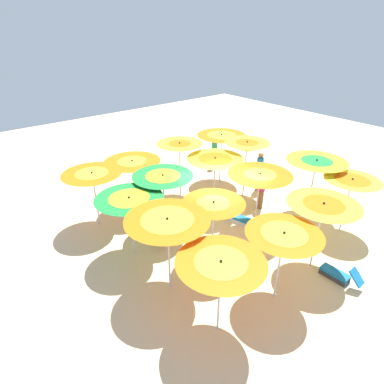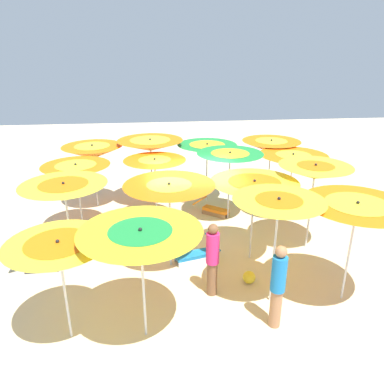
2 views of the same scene
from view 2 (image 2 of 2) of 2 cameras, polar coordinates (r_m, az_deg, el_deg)
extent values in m
cube|color=beige|center=(11.13, 0.29, -7.70)|extent=(37.85, 37.85, 0.04)
cylinder|color=silver|center=(7.71, -18.90, -14.90)|extent=(0.05, 0.05, 1.95)
cone|color=yellow|center=(7.20, -19.83, -8.61)|extent=(1.92, 1.92, 0.36)
cone|color=orange|center=(7.16, -19.91, -8.09)|extent=(1.18, 1.18, 0.22)
sphere|color=black|center=(7.10, -20.04, -7.15)|extent=(0.07, 0.07, 0.07)
cylinder|color=silver|center=(7.37, -7.47, -14.66)|extent=(0.05, 0.05, 2.16)
cone|color=yellow|center=(6.79, -7.91, -7.28)|extent=(2.27, 2.27, 0.35)
cone|color=#1E8C38|center=(6.75, -7.95, -6.59)|extent=(1.16, 1.16, 0.18)
sphere|color=black|center=(6.69, -8.00, -5.73)|extent=(0.07, 0.07, 0.07)
cylinder|color=silver|center=(8.37, 12.48, -9.74)|extent=(0.05, 0.05, 2.27)
cone|color=yellow|center=(7.86, 13.14, -2.64)|extent=(1.92, 1.92, 0.43)
cone|color=orange|center=(7.81, 13.21, -1.89)|extent=(0.98, 0.98, 0.22)
sphere|color=black|center=(7.76, 13.29, -0.98)|extent=(0.07, 0.07, 0.07)
cylinder|color=silver|center=(8.96, 22.95, -9.24)|extent=(0.05, 0.05, 2.16)
cone|color=orange|center=(8.50, 23.99, -2.93)|extent=(2.28, 2.28, 0.41)
cone|color=yellow|center=(8.46, 24.09, -2.36)|extent=(1.32, 1.32, 0.24)
sphere|color=black|center=(8.41, 24.23, -1.48)|extent=(0.07, 0.07, 0.07)
cylinder|color=silver|center=(9.97, -18.35, -5.61)|extent=(0.05, 0.05, 2.10)
cone|color=yellow|center=(9.56, -19.08, 0.02)|extent=(2.12, 2.12, 0.40)
cone|color=orange|center=(9.52, -19.15, 0.54)|extent=(1.19, 1.19, 0.22)
sphere|color=black|center=(9.48, -19.24, 1.31)|extent=(0.07, 0.07, 0.07)
cylinder|color=silver|center=(9.53, -3.38, -5.76)|extent=(0.05, 0.05, 2.10)
cone|color=orange|center=(9.10, -3.52, 0.13)|extent=(2.27, 2.27, 0.34)
cone|color=yellow|center=(9.06, -3.54, 0.67)|extent=(1.12, 1.12, 0.17)
sphere|color=black|center=(9.02, -3.55, 1.31)|extent=(0.07, 0.07, 0.07)
cylinder|color=silver|center=(9.97, 9.20, -4.91)|extent=(0.05, 0.05, 2.04)
cone|color=yellow|center=(9.56, 9.56, 0.59)|extent=(2.26, 2.26, 0.35)
cone|color=orange|center=(9.53, 9.58, 1.02)|extent=(1.33, 1.33, 0.21)
sphere|color=black|center=(9.49, 9.63, 1.74)|extent=(0.07, 0.07, 0.07)
cylinder|color=silver|center=(10.85, 17.73, -2.78)|extent=(0.05, 0.05, 2.27)
cone|color=yellow|center=(10.46, 18.42, 2.89)|extent=(1.96, 1.96, 0.37)
cone|color=orange|center=(10.43, 18.48, 3.41)|extent=(0.99, 0.99, 0.19)
sphere|color=black|center=(10.40, 18.56, 4.02)|extent=(0.07, 0.07, 0.07)
cylinder|color=silver|center=(11.74, -16.88, -1.53)|extent=(0.05, 0.05, 2.00)
cone|color=orange|center=(11.41, -17.41, 3.10)|extent=(2.01, 2.01, 0.36)
cone|color=yellow|center=(11.38, -17.45, 3.48)|extent=(1.18, 1.18, 0.21)
sphere|color=black|center=(11.35, -17.53, 4.11)|extent=(0.07, 0.07, 0.07)
cylinder|color=silver|center=(11.81, -5.58, -0.47)|extent=(0.05, 0.05, 2.02)
cone|color=orange|center=(11.48, -5.76, 4.22)|extent=(1.93, 1.93, 0.30)
cone|color=yellow|center=(11.45, -5.77, 4.60)|extent=(1.00, 1.00, 0.16)
sphere|color=black|center=(11.42, -5.79, 5.10)|extent=(0.07, 0.07, 0.07)
cylinder|color=silver|center=(12.22, 5.69, 0.49)|extent=(0.05, 0.05, 2.10)
cone|color=#1E8C38|center=(11.89, 5.87, 5.22)|extent=(2.13, 2.13, 0.32)
cone|color=yellow|center=(11.87, 5.88, 5.57)|extent=(1.22, 1.22, 0.18)
sphere|color=black|center=(11.84, 5.90, 6.10)|extent=(0.07, 0.07, 0.07)
cylinder|color=silver|center=(12.86, 14.85, 0.52)|extent=(0.05, 0.05, 1.93)
cone|color=orange|center=(12.56, 15.27, 4.64)|extent=(2.24, 2.24, 0.41)
cone|color=yellow|center=(12.53, 15.32, 5.11)|extent=(1.14, 1.14, 0.21)
sphere|color=black|center=(12.49, 15.37, 5.68)|extent=(0.07, 0.07, 0.07)
cylinder|color=silver|center=(13.60, -14.66, 1.86)|extent=(0.05, 0.05, 2.00)
cone|color=orange|center=(13.31, -15.06, 5.93)|extent=(2.08, 2.08, 0.45)
cone|color=yellow|center=(13.29, -15.10, 6.34)|extent=(1.20, 1.20, 0.26)
sphere|color=black|center=(13.25, -15.17, 6.99)|extent=(0.07, 0.07, 0.07)
cylinder|color=silver|center=(13.46, -6.25, 2.63)|extent=(0.05, 0.05, 2.18)
cone|color=orange|center=(13.15, -6.44, 7.13)|extent=(2.30, 2.30, 0.39)
cone|color=yellow|center=(13.13, -6.46, 7.48)|extent=(1.41, 1.41, 0.24)
sphere|color=black|center=(13.10, -6.48, 8.09)|extent=(0.07, 0.07, 0.07)
cylinder|color=silver|center=(13.65, 2.28, 2.58)|extent=(0.05, 0.05, 1.98)
cone|color=#1E8C38|center=(13.36, 2.34, 6.61)|extent=(2.15, 2.15, 0.34)
cone|color=yellow|center=(13.34, 2.35, 6.92)|extent=(1.28, 1.28, 0.20)
sphere|color=black|center=(13.31, 2.36, 7.45)|extent=(0.07, 0.07, 0.07)
cylinder|color=silver|center=(14.33, 11.77, 3.04)|extent=(0.05, 0.05, 1.97)
cone|color=orange|center=(14.06, 12.08, 6.85)|extent=(2.15, 2.15, 0.44)
cone|color=yellow|center=(14.04, 12.11, 7.27)|extent=(1.16, 1.16, 0.24)
sphere|color=black|center=(14.00, 12.15, 7.83)|extent=(0.07, 0.07, 0.07)
cube|color=olive|center=(12.91, 4.00, -2.99)|extent=(0.59, 0.73, 0.14)
cube|color=olive|center=(12.66, 3.31, -3.49)|extent=(0.59, 0.73, 0.14)
cube|color=orange|center=(12.74, 3.67, -2.75)|extent=(0.81, 0.90, 0.10)
cube|color=orange|center=(12.95, 1.20, -1.31)|extent=(0.51, 0.52, 0.34)
cube|color=silver|center=(10.00, 0.42, -10.76)|extent=(0.27, 0.89, 0.14)
cube|color=silver|center=(10.27, -0.29, -9.81)|extent=(0.27, 0.89, 0.14)
cube|color=#1972B7|center=(10.07, 0.06, -9.70)|extent=(0.57, 0.97, 0.10)
cube|color=#1972B7|center=(10.14, 3.27, -7.72)|extent=(0.42, 0.41, 0.47)
cube|color=#333338|center=(10.69, -21.77, -10.17)|extent=(0.06, 0.84, 0.14)
cube|color=#333338|center=(10.41, -22.18, -11.14)|extent=(0.06, 0.84, 0.14)
cube|color=#1972B7|center=(10.49, -22.06, -10.09)|extent=(0.36, 0.85, 0.10)
cube|color=#1972B7|center=(10.55, -25.48, -8.97)|extent=(0.35, 0.42, 0.41)
cylinder|color=#A3704C|center=(8.09, 12.75, -17.01)|extent=(0.24, 0.24, 0.87)
cylinder|color=#1972BF|center=(7.62, 13.25, -12.18)|extent=(0.30, 0.30, 0.76)
sphere|color=#A3704C|center=(7.36, 13.58, -8.93)|extent=(0.24, 0.24, 0.24)
cylinder|color=brown|center=(8.78, 3.10, -13.12)|extent=(0.24, 0.24, 0.84)
cylinder|color=#D82672|center=(8.36, 3.21, -8.65)|extent=(0.30, 0.30, 0.74)
sphere|color=brown|center=(8.13, 3.28, -5.70)|extent=(0.23, 0.23, 0.23)
sphere|color=yellow|center=(9.37, 8.79, -12.85)|extent=(0.31, 0.31, 0.31)
camera|label=1|loc=(17.78, -28.32, 24.04)|focal=29.69mm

